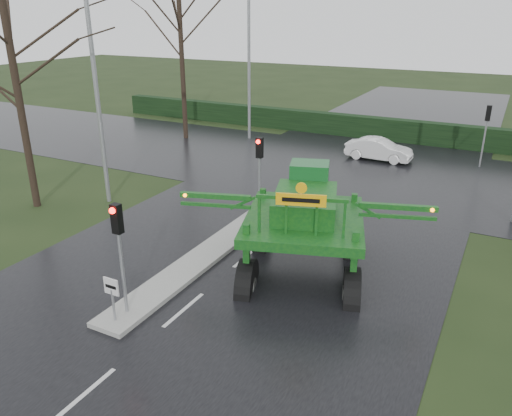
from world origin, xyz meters
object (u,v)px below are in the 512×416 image
at_px(traffic_signal_far, 487,122).
at_px(white_sedan, 378,160).
at_px(street_light_left_far, 253,49).
at_px(crop_sprayer, 248,222).
at_px(traffic_signal_mid, 259,160).
at_px(street_light_left_near, 99,70).
at_px(keep_left_sign, 112,293).
at_px(traffic_signal_near, 119,236).

xyz_separation_m(traffic_signal_far, white_sedan, (-5.56, -1.26, -2.59)).
relative_size(street_light_left_far, crop_sprayer, 1.25).
xyz_separation_m(street_light_left_far, white_sedan, (9.13, -1.25, -5.99)).
height_order(traffic_signal_far, white_sedan, traffic_signal_far).
height_order(traffic_signal_mid, traffic_signal_far, same).
relative_size(street_light_left_near, crop_sprayer, 1.25).
height_order(keep_left_sign, traffic_signal_far, traffic_signal_far).
bearing_deg(street_light_left_far, keep_left_sign, -72.22).
distance_m(traffic_signal_near, street_light_left_far, 22.37).
height_order(traffic_signal_mid, crop_sprayer, crop_sprayer).
bearing_deg(white_sedan, traffic_signal_mid, 170.36).
height_order(traffic_signal_near, white_sedan, traffic_signal_near).
height_order(traffic_signal_near, crop_sprayer, crop_sprayer).
bearing_deg(traffic_signal_near, white_sedan, 83.53).
bearing_deg(keep_left_sign, white_sedan, 83.69).
distance_m(traffic_signal_near, crop_sprayer, 4.00).
relative_size(keep_left_sign, traffic_signal_far, 0.38).
height_order(traffic_signal_near, street_light_left_near, street_light_left_near).
bearing_deg(traffic_signal_far, white_sedan, 12.72).
bearing_deg(traffic_signal_near, crop_sprayer, 55.45).
distance_m(keep_left_sign, street_light_left_far, 23.11).
distance_m(keep_left_sign, traffic_signal_near, 1.61).
xyz_separation_m(crop_sprayer, white_sedan, (-0.02, 16.48, -2.21)).
bearing_deg(street_light_left_far, street_light_left_near, -90.00).
xyz_separation_m(keep_left_sign, traffic_signal_near, (0.00, 0.49, 1.53)).
height_order(keep_left_sign, traffic_signal_mid, traffic_signal_mid).
bearing_deg(traffic_signal_far, traffic_signal_near, 69.64).
bearing_deg(crop_sprayer, street_light_left_near, 139.97).
xyz_separation_m(traffic_signal_near, traffic_signal_mid, (0.00, 8.50, 0.00)).
bearing_deg(keep_left_sign, street_light_left_near, 132.59).
height_order(keep_left_sign, crop_sprayer, crop_sprayer).
bearing_deg(street_light_left_near, crop_sprayer, -22.15).
bearing_deg(traffic_signal_far, crop_sprayer, 72.65).
bearing_deg(crop_sprayer, traffic_signal_near, -142.43).
relative_size(traffic_signal_mid, street_light_left_near, 0.35).
xyz_separation_m(traffic_signal_mid, crop_sprayer, (2.26, -5.22, -0.38)).
height_order(street_light_left_far, crop_sprayer, street_light_left_far).
relative_size(street_light_left_far, white_sedan, 2.57).
bearing_deg(crop_sprayer, traffic_signal_far, 54.77).
distance_m(traffic_signal_far, street_light_left_far, 15.08).
xyz_separation_m(traffic_signal_mid, street_light_left_far, (-6.89, 12.51, 3.40)).
xyz_separation_m(traffic_signal_far, crop_sprayer, (-5.54, -17.74, -0.38)).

